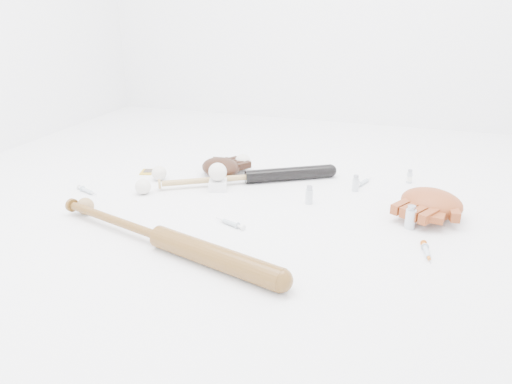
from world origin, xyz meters
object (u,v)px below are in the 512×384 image
(pedestal, at_px, (218,185))
(glove_dark, at_px, (221,167))
(bat_wood, at_px, (160,237))
(bat_dark, at_px, (247,177))

(pedestal, bearing_deg, glove_dark, 108.31)
(bat_wood, xyz_separation_m, pedestal, (-0.02, 0.55, -0.02))
(bat_wood, height_order, glove_dark, glove_dark)
(bat_dark, height_order, glove_dark, glove_dark)
(bat_dark, xyz_separation_m, glove_dark, (-0.15, 0.06, 0.01))
(glove_dark, bearing_deg, bat_dark, 10.88)
(bat_wood, relative_size, pedestal, 13.34)
(glove_dark, bearing_deg, bat_wood, -52.28)
(glove_dark, height_order, pedestal, glove_dark)
(bat_dark, height_order, pedestal, bat_dark)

